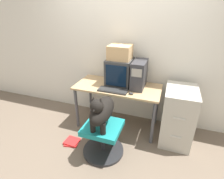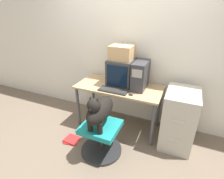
% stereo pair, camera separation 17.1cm
% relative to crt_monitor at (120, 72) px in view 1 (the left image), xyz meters
% --- Properties ---
extents(ground_plane, '(12.00, 12.00, 0.00)m').
position_rel_crt_monitor_xyz_m(ground_plane, '(-0.00, -0.41, -0.97)').
color(ground_plane, '#6B5B4C').
extents(wall_back, '(8.00, 0.05, 2.60)m').
position_rel_crt_monitor_xyz_m(wall_back, '(-0.00, 0.29, 0.33)').
color(wall_back, silver).
rests_on(wall_back, ground_plane).
extents(desk, '(1.37, 0.63, 0.76)m').
position_rel_crt_monitor_xyz_m(desk, '(-0.00, -0.10, -0.31)').
color(desk, tan).
rests_on(desk, ground_plane).
extents(crt_monitor, '(0.40, 0.40, 0.42)m').
position_rel_crt_monitor_xyz_m(crt_monitor, '(0.00, 0.00, 0.00)').
color(crt_monitor, '#383838').
rests_on(crt_monitor, desk).
extents(pc_tower, '(0.20, 0.42, 0.43)m').
position_rel_crt_monitor_xyz_m(pc_tower, '(0.32, -0.02, 0.00)').
color(pc_tower, '#333338').
rests_on(pc_tower, desk).
extents(keyboard, '(0.45, 0.17, 0.03)m').
position_rel_crt_monitor_xyz_m(keyboard, '(-0.02, -0.30, -0.20)').
color(keyboard, '#2D2D2D').
rests_on(keyboard, desk).
extents(computer_mouse, '(0.07, 0.04, 0.04)m').
position_rel_crt_monitor_xyz_m(computer_mouse, '(0.27, -0.32, -0.19)').
color(computer_mouse, '#333333').
rests_on(computer_mouse, desk).
extents(office_chair, '(0.59, 0.59, 0.47)m').
position_rel_crt_monitor_xyz_m(office_chair, '(0.00, -0.78, -0.72)').
color(office_chair, '#262628').
rests_on(office_chair, ground_plane).
extents(dog, '(0.25, 0.59, 0.50)m').
position_rel_crt_monitor_xyz_m(dog, '(0.00, -0.79, -0.25)').
color(dog, black).
rests_on(dog, office_chair).
extents(filing_cabinet, '(0.44, 0.61, 0.87)m').
position_rel_crt_monitor_xyz_m(filing_cabinet, '(0.97, -0.16, -0.53)').
color(filing_cabinet, '#B7B2A3').
rests_on(filing_cabinet, ground_plane).
extents(cardboard_box, '(0.34, 0.31, 0.22)m').
position_rel_crt_monitor_xyz_m(cardboard_box, '(0.00, 0.00, 0.32)').
color(cardboard_box, tan).
rests_on(cardboard_box, crt_monitor).
extents(book_stack_floor, '(0.23, 0.22, 0.04)m').
position_rel_crt_monitor_xyz_m(book_stack_floor, '(-0.52, -0.78, -0.95)').
color(book_stack_floor, red).
rests_on(book_stack_floor, ground_plane).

